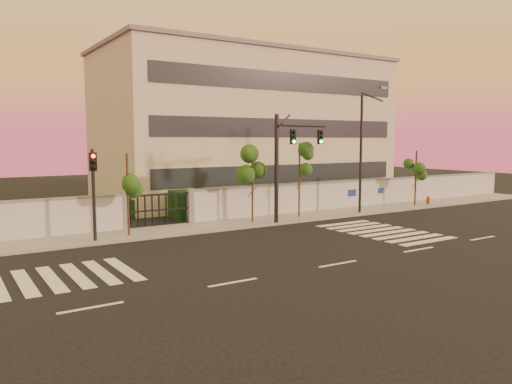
% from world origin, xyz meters
% --- Properties ---
extents(ground, '(120.00, 120.00, 0.00)m').
position_xyz_m(ground, '(0.00, 0.00, 0.00)').
color(ground, black).
rests_on(ground, ground).
extents(sidewalk, '(60.00, 3.00, 0.15)m').
position_xyz_m(sidewalk, '(0.00, 10.50, 0.07)').
color(sidewalk, gray).
rests_on(sidewalk, ground).
extents(perimeter_wall, '(60.00, 0.36, 2.20)m').
position_xyz_m(perimeter_wall, '(0.10, 12.00, 1.07)').
color(perimeter_wall, '#B3B5BA').
rests_on(perimeter_wall, ground).
extents(hedge_row, '(41.00, 4.25, 1.80)m').
position_xyz_m(hedge_row, '(1.17, 14.74, 0.82)').
color(hedge_row, black).
rests_on(hedge_row, ground).
extents(institutional_building, '(24.40, 12.40, 12.25)m').
position_xyz_m(institutional_building, '(9.00, 21.99, 6.16)').
color(institutional_building, beige).
rests_on(institutional_building, ground).
extents(road_markings, '(57.00, 7.62, 0.02)m').
position_xyz_m(road_markings, '(-1.58, 3.76, 0.01)').
color(road_markings, silver).
rests_on(road_markings, ground).
extents(street_tree_c, '(1.41, 1.12, 4.43)m').
position_xyz_m(street_tree_c, '(-5.45, 10.05, 3.26)').
color(street_tree_c, '#382314').
rests_on(street_tree_c, ground).
extents(street_tree_d, '(1.46, 1.16, 4.75)m').
position_xyz_m(street_tree_d, '(2.21, 10.09, 3.50)').
color(street_tree_d, '#382314').
rests_on(street_tree_d, ground).
extents(street_tree_e, '(1.38, 1.10, 4.91)m').
position_xyz_m(street_tree_e, '(5.87, 10.26, 3.61)').
color(street_tree_e, '#382314').
rests_on(street_tree_e, ground).
extents(street_tree_f, '(1.53, 1.22, 4.28)m').
position_xyz_m(street_tree_f, '(16.82, 10.05, 3.15)').
color(street_tree_f, '#382314').
rests_on(street_tree_f, ground).
extents(traffic_signal_main, '(4.15, 1.00, 6.61)m').
position_xyz_m(traffic_signal_main, '(4.15, 9.17, 4.18)').
color(traffic_signal_main, black).
rests_on(traffic_signal_main, ground).
extents(traffic_signal_secondary, '(0.36, 0.35, 4.66)m').
position_xyz_m(traffic_signal_secondary, '(-7.32, 9.55, 2.96)').
color(traffic_signal_secondary, black).
rests_on(traffic_signal_secondary, ground).
extents(streetlight_east, '(0.51, 2.04, 8.48)m').
position_xyz_m(streetlight_east, '(10.54, 9.36, 4.58)').
color(streetlight_east, black).
rests_on(streetlight_east, ground).
extents(fire_hydrant, '(0.30, 0.28, 0.76)m').
position_xyz_m(fire_hydrant, '(18.19, 9.93, 0.38)').
color(fire_hydrant, '#A91D0B').
rests_on(fire_hydrant, ground).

